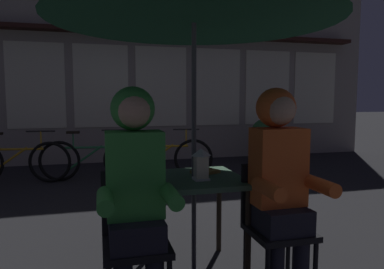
# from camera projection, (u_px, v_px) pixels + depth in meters

# --- Properties ---
(cafe_table) EXTENTS (0.72, 0.72, 0.74)m
(cafe_table) POSITION_uv_depth(u_px,v_px,m) (194.00, 190.00, 2.67)
(cafe_table) COLOR #42664C
(cafe_table) RESTS_ON ground_plane
(lantern) EXTENTS (0.11, 0.11, 0.23)m
(lantern) POSITION_uv_depth(u_px,v_px,m) (201.00, 163.00, 2.55)
(lantern) COLOR white
(lantern) RESTS_ON cafe_table
(chair_left) EXTENTS (0.40, 0.40, 0.87)m
(chair_left) POSITION_uv_depth(u_px,v_px,m) (135.00, 233.00, 2.21)
(chair_left) COLOR black
(chair_left) RESTS_ON ground_plane
(chair_right) EXTENTS (0.40, 0.40, 0.87)m
(chair_right) POSITION_uv_depth(u_px,v_px,m) (275.00, 220.00, 2.45)
(chair_right) COLOR black
(chair_right) RESTS_ON ground_plane
(person_left_hooded) EXTENTS (0.45, 0.56, 1.40)m
(person_left_hooded) POSITION_uv_depth(u_px,v_px,m) (135.00, 179.00, 2.12)
(person_left_hooded) COLOR black
(person_left_hooded) RESTS_ON ground_plane
(person_right_hooded) EXTENTS (0.45, 0.56, 1.40)m
(person_right_hooded) POSITION_uv_depth(u_px,v_px,m) (280.00, 171.00, 2.36)
(person_right_hooded) COLOR black
(person_right_hooded) RESTS_ON ground_plane
(shopfront_building) EXTENTS (10.00, 0.93, 6.20)m
(shopfront_building) POSITION_uv_depth(u_px,v_px,m) (158.00, 19.00, 7.79)
(shopfront_building) COLOR #9E9389
(shopfront_building) RESTS_ON ground_plane
(bicycle_second) EXTENTS (1.67, 0.28, 0.84)m
(bicycle_second) POSITION_uv_depth(u_px,v_px,m) (16.00, 162.00, 5.58)
(bicycle_second) COLOR black
(bicycle_second) RESTS_ON ground_plane
(bicycle_third) EXTENTS (1.67, 0.25, 0.84)m
(bicycle_third) POSITION_uv_depth(u_px,v_px,m) (92.00, 159.00, 5.80)
(bicycle_third) COLOR black
(bicycle_third) RESTS_ON ground_plane
(bicycle_fourth) EXTENTS (1.66, 0.38, 0.84)m
(bicycle_fourth) POSITION_uv_depth(u_px,v_px,m) (163.00, 158.00, 5.96)
(bicycle_fourth) COLOR black
(bicycle_fourth) RESTS_ON ground_plane
(book) EXTENTS (0.24, 0.21, 0.02)m
(book) POSITION_uv_depth(u_px,v_px,m) (205.00, 172.00, 2.80)
(book) COLOR olive
(book) RESTS_ON cafe_table
(potted_plant) EXTENTS (0.60, 0.60, 0.92)m
(potted_plant) POSITION_uv_depth(u_px,v_px,m) (265.00, 136.00, 7.51)
(potted_plant) COLOR brown
(potted_plant) RESTS_ON ground_plane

